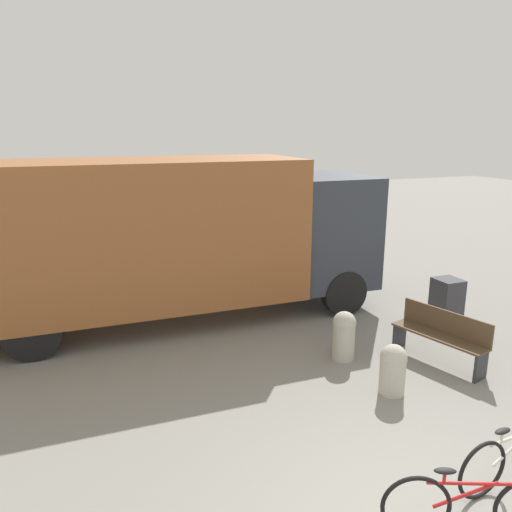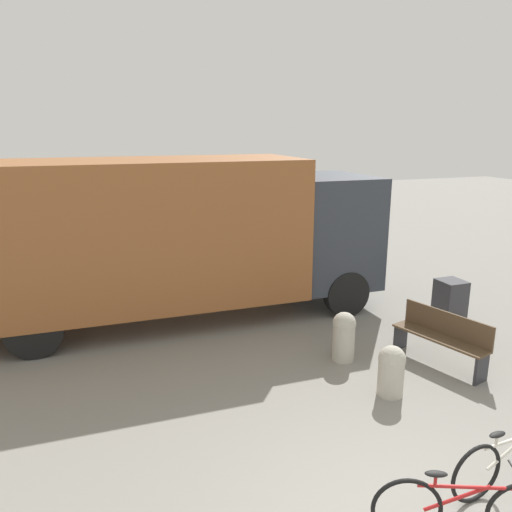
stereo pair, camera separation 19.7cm
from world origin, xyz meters
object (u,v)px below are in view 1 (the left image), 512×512
Objects in this scene: bollard_near_bench at (393,368)px; utility_box at (447,300)px; bollard_far_bench at (344,334)px; delivery_truck at (168,233)px; bicycle_middle at (472,506)px; park_bench at (441,334)px.

bollard_near_bench is 0.85× the size of utility_box.
bollard_far_bench is 0.94× the size of utility_box.
bollard_near_bench is (2.47, -4.31, -1.44)m from delivery_truck.
delivery_truck is at bearing 125.24° from bicycle_middle.
bicycle_middle is 2.80m from bollard_near_bench.
bicycle_middle is (1.47, -6.93, -1.49)m from delivery_truck.
delivery_truck is 7.24m from bicycle_middle.
utility_box reaches higher than park_bench.
park_bench is at bearing 22.37° from bollard_near_bench.
delivery_truck is 5.56m from park_bench.
park_bench is 2.18× the size of bollard_near_bench.
bicycle_middle is at bearing -103.38° from bollard_far_bench.
bicycle_middle is 1.90× the size of bollard_far_bench.
delivery_truck is at bearing 30.95° from park_bench.
park_bench is (3.90, -3.73, -1.35)m from delivery_truck.
delivery_truck is 9.44× the size of utility_box.
bollard_far_bench is at bearing -50.55° from delivery_truck.
park_bench is 1.66m from bollard_far_bench.
park_bench is 1.04× the size of bicycle_middle.
bollard_far_bench is (0.93, 3.91, 0.10)m from bicycle_middle.
bollard_near_bench is (1.00, 2.61, 0.05)m from bicycle_middle.
bollard_near_bench is at bearing -59.26° from delivery_truck.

